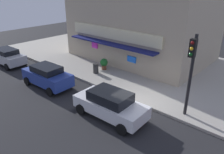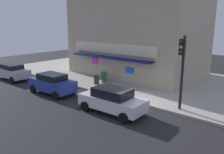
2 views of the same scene
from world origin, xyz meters
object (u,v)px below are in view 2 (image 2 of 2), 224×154
(traffic_light, at_px, (182,63))
(potted_plant_by_doorway, at_px, (104,76))
(parked_car_silver, at_px, (12,71))
(trash_can, at_px, (96,79))
(parked_car_blue, at_px, (52,83))
(parked_car_white, at_px, (112,100))

(traffic_light, xyz_separation_m, potted_plant_by_doorway, (-8.46, 2.15, -2.45))
(traffic_light, height_order, parked_car_silver, traffic_light)
(trash_can, xyz_separation_m, parked_car_blue, (-1.08, -3.97, 0.26))
(parked_car_white, bearing_deg, trash_can, 143.15)
(traffic_light, relative_size, parked_car_silver, 1.10)
(trash_can, bearing_deg, potted_plant_by_doorway, 93.62)
(parked_car_blue, bearing_deg, trash_can, 74.74)
(potted_plant_by_doorway, bearing_deg, traffic_light, -14.26)
(parked_car_white, bearing_deg, traffic_light, 40.75)
(potted_plant_by_doorway, xyz_separation_m, parked_car_silver, (-8.04, -4.86, 0.07))
(trash_can, relative_size, parked_car_white, 0.19)
(potted_plant_by_doorway, height_order, parked_car_blue, parked_car_blue)
(trash_can, bearing_deg, traffic_light, -7.27)
(traffic_light, height_order, parked_car_white, traffic_light)
(potted_plant_by_doorway, height_order, parked_car_silver, parked_car_silver)
(parked_car_blue, bearing_deg, potted_plant_by_doorway, 78.64)
(potted_plant_by_doorway, distance_m, parked_car_silver, 9.40)
(potted_plant_by_doorway, relative_size, parked_car_silver, 0.23)
(potted_plant_by_doorway, bearing_deg, trash_can, -86.38)
(traffic_light, bearing_deg, potted_plant_by_doorway, 165.74)
(parked_car_silver, relative_size, parked_car_blue, 1.02)
(trash_can, distance_m, parked_car_blue, 4.12)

